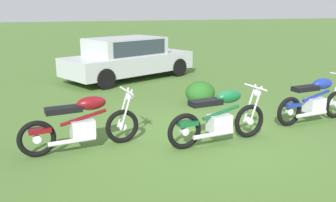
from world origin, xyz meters
The scene contains 6 objects.
ground_plane centered at (0.00, 0.00, 0.00)m, with size 120.00×120.00×0.00m, color #476B2D.
motorcycle_maroon centered at (-2.39, 0.19, 0.48)m, with size 2.12×0.69×1.02m.
motorcycle_green centered at (0.02, -0.31, 0.49)m, with size 2.05×0.66×1.02m.
motorcycle_blue centered at (2.56, 0.17, 0.48)m, with size 1.98×0.66×1.02m.
car_silver centered at (-0.16, 6.31, 0.80)m, with size 4.90×3.52×1.43m.
shrub_low centered at (0.82, 2.35, 0.30)m, with size 0.77×0.73×0.60m.
Camera 1 is at (-2.97, -6.02, 2.44)m, focal length 39.06 mm.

